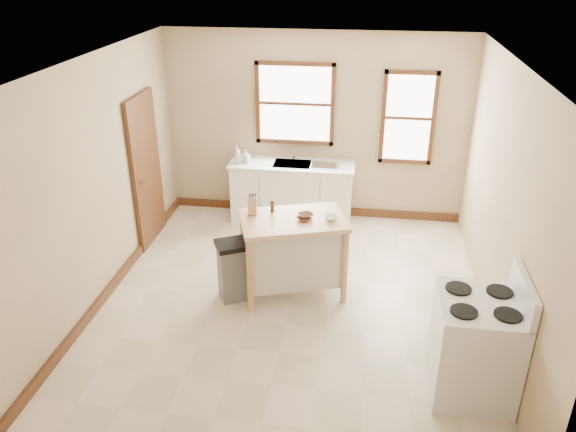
# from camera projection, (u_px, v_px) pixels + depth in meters

# --- Properties ---
(floor) EXTENTS (5.00, 5.00, 0.00)m
(floor) POSITION_uv_depth(u_px,v_px,m) (292.00, 300.00, 6.74)
(floor) COLOR beige
(floor) RESTS_ON ground
(ceiling) EXTENTS (5.00, 5.00, 0.00)m
(ceiling) POSITION_uv_depth(u_px,v_px,m) (292.00, 63.00, 5.52)
(ceiling) COLOR white
(ceiling) RESTS_ON ground
(wall_back) EXTENTS (4.50, 0.04, 2.80)m
(wall_back) POSITION_uv_depth(u_px,v_px,m) (315.00, 127.00, 8.36)
(wall_back) COLOR tan
(wall_back) RESTS_ON ground
(wall_left) EXTENTS (0.04, 5.00, 2.80)m
(wall_left) POSITION_uv_depth(u_px,v_px,m) (98.00, 182.00, 6.42)
(wall_left) COLOR tan
(wall_left) RESTS_ON ground
(wall_right) EXTENTS (0.04, 5.00, 2.80)m
(wall_right) POSITION_uv_depth(u_px,v_px,m) (506.00, 205.00, 5.84)
(wall_right) COLOR tan
(wall_right) RESTS_ON ground
(window_main) EXTENTS (1.17, 0.06, 1.22)m
(window_main) POSITION_uv_depth(u_px,v_px,m) (295.00, 104.00, 8.23)
(window_main) COLOR #421E12
(window_main) RESTS_ON wall_back
(window_side) EXTENTS (0.77, 0.06, 1.37)m
(window_side) POSITION_uv_depth(u_px,v_px,m) (408.00, 118.00, 8.08)
(window_side) COLOR #421E12
(window_side) RESTS_ON wall_back
(door_left) EXTENTS (0.06, 0.90, 2.10)m
(door_left) POSITION_uv_depth(u_px,v_px,m) (146.00, 170.00, 7.72)
(door_left) COLOR #421E12
(door_left) RESTS_ON ground
(baseboard_back) EXTENTS (4.50, 0.04, 0.12)m
(baseboard_back) POSITION_uv_depth(u_px,v_px,m) (313.00, 210.00, 8.91)
(baseboard_back) COLOR #421E12
(baseboard_back) RESTS_ON ground
(baseboard_left) EXTENTS (0.04, 5.00, 0.12)m
(baseboard_left) POSITION_uv_depth(u_px,v_px,m) (116.00, 282.00, 7.00)
(baseboard_left) COLOR #421E12
(baseboard_left) RESTS_ON ground
(sink_counter) EXTENTS (1.86, 0.62, 0.92)m
(sink_counter) POSITION_uv_depth(u_px,v_px,m) (292.00, 192.00, 8.54)
(sink_counter) COLOR white
(sink_counter) RESTS_ON ground
(faucet) EXTENTS (0.03, 0.03, 0.22)m
(faucet) POSITION_uv_depth(u_px,v_px,m) (294.00, 153.00, 8.45)
(faucet) COLOR silver
(faucet) RESTS_ON sink_counter
(soap_bottle_a) EXTENTS (0.13, 0.13, 0.26)m
(soap_bottle_a) POSITION_uv_depth(u_px,v_px,m) (237.00, 154.00, 8.32)
(soap_bottle_a) COLOR #B2B2B2
(soap_bottle_a) RESTS_ON sink_counter
(soap_bottle_b) EXTENTS (0.11, 0.11, 0.20)m
(soap_bottle_b) POSITION_uv_depth(u_px,v_px,m) (246.00, 156.00, 8.32)
(soap_bottle_b) COLOR #B2B2B2
(soap_bottle_b) RESTS_ON sink_counter
(dish_rack) EXTENTS (0.47, 0.41, 0.10)m
(dish_rack) POSITION_uv_depth(u_px,v_px,m) (325.00, 163.00, 8.23)
(dish_rack) COLOR silver
(dish_rack) RESTS_ON sink_counter
(kitchen_island) EXTENTS (1.38, 1.10, 0.99)m
(kitchen_island) POSITION_uv_depth(u_px,v_px,m) (293.00, 256.00, 6.72)
(kitchen_island) COLOR #EBBB8A
(kitchen_island) RESTS_ON ground
(knife_block) EXTENTS (0.12, 0.12, 0.20)m
(knife_block) POSITION_uv_depth(u_px,v_px,m) (252.00, 207.00, 6.56)
(knife_block) COLOR tan
(knife_block) RESTS_ON kitchen_island
(pepper_grinder) EXTENTS (0.06, 0.06, 0.15)m
(pepper_grinder) POSITION_uv_depth(u_px,v_px,m) (272.00, 206.00, 6.63)
(pepper_grinder) COLOR #401D11
(pepper_grinder) RESTS_ON kitchen_island
(bowl_a) EXTENTS (0.23, 0.23, 0.04)m
(bowl_a) POSITION_uv_depth(u_px,v_px,m) (304.00, 219.00, 6.45)
(bowl_a) COLOR brown
(bowl_a) RESTS_ON kitchen_island
(bowl_b) EXTENTS (0.24, 0.24, 0.04)m
(bowl_b) POSITION_uv_depth(u_px,v_px,m) (306.00, 216.00, 6.53)
(bowl_b) COLOR brown
(bowl_b) RESTS_ON kitchen_island
(bowl_c) EXTENTS (0.21, 0.21, 0.05)m
(bowl_c) POSITION_uv_depth(u_px,v_px,m) (331.00, 218.00, 6.46)
(bowl_c) COLOR white
(bowl_c) RESTS_ON kitchen_island
(trash_bin) EXTENTS (0.49, 0.46, 0.75)m
(trash_bin) POSITION_uv_depth(u_px,v_px,m) (234.00, 270.00, 6.64)
(trash_bin) COLOR #60605E
(trash_bin) RESTS_ON ground
(gas_stove) EXTENTS (0.79, 0.81, 1.26)m
(gas_stove) POSITION_uv_depth(u_px,v_px,m) (476.00, 335.00, 5.13)
(gas_stove) COLOR silver
(gas_stove) RESTS_ON ground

